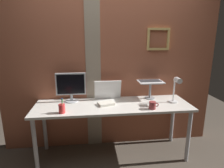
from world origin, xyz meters
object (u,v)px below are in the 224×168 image
pen_cup (62,108)px  monitor (71,86)px  desk_lamp (176,87)px  whiteboard_panel (108,90)px  laptop (149,77)px  coffee_mug (153,105)px

pen_cup → monitor: bearing=79.0°
desk_lamp → pen_cup: size_ratio=1.98×
monitor → pen_cup: size_ratio=2.20×
desk_lamp → whiteboard_panel: bearing=162.2°
whiteboard_panel → pen_cup: bearing=-143.1°
monitor → laptop: size_ratio=1.16×
monitor → laptop: bearing=4.1°
monitor → pen_cup: 0.43m
laptop → desk_lamp: (0.27, -0.32, -0.08)m
desk_lamp → monitor: bearing=170.0°
laptop → pen_cup: (-1.17, -0.47, -0.25)m
whiteboard_panel → coffee_mug: (0.51, -0.43, -0.09)m
monitor → desk_lamp: size_ratio=1.11×
monitor → coffee_mug: bearing=-21.4°
monitor → whiteboard_panel: monitor is taller
desk_lamp → pen_cup: (-1.44, -0.15, -0.17)m
whiteboard_panel → laptop: bearing=3.9°
pen_cup → desk_lamp: bearing=6.1°
monitor → whiteboard_panel: size_ratio=1.07×
whiteboard_panel → desk_lamp: 0.91m
whiteboard_panel → pen_cup: (-0.57, -0.43, -0.08)m
pen_cup → laptop: bearing=21.9°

